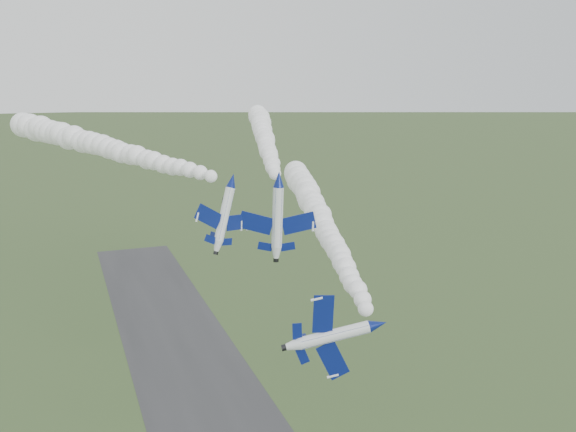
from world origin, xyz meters
name	(u,v)px	position (x,y,z in m)	size (l,w,h in m)	color
jet_lead	(378,325)	(7.66, -6.60, 34.53)	(5.13, 11.49, 9.37)	white
smoke_trail_jet_lead	(320,218)	(17.30, 32.11, 37.07)	(5.08, 74.57, 5.08)	white
jet_pair_left	(233,180)	(-1.07, 19.30, 46.53)	(9.03, 10.86, 3.57)	white
smoke_trail_jet_pair_left	(98,145)	(-16.08, 53.51, 48.37)	(5.18, 69.88, 5.18)	white
jet_pair_right	(279,179)	(5.33, 18.65, 46.45)	(10.94, 12.82, 3.20)	white
smoke_trail_jet_pair_right	(265,137)	(15.40, 55.77, 48.51)	(4.54, 69.94, 4.54)	white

